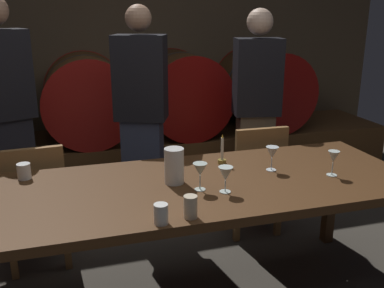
# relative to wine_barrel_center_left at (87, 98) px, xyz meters

# --- Properties ---
(back_wall) EXTENTS (5.91, 0.24, 2.53)m
(back_wall) POSITION_rel_wine_barrel_center_left_xyz_m (0.44, 0.55, 0.37)
(back_wall) COLOR brown
(back_wall) RESTS_ON ground
(barrel_shelf) EXTENTS (5.32, 0.90, 0.49)m
(barrel_shelf) POSITION_rel_wine_barrel_center_left_xyz_m (0.44, 0.00, -0.65)
(barrel_shelf) COLOR brown
(barrel_shelf) RESTS_ON ground
(wine_barrel_center_left) EXTENTS (0.82, 0.89, 0.82)m
(wine_barrel_center_left) POSITION_rel_wine_barrel_center_left_xyz_m (0.00, 0.00, 0.00)
(wine_barrel_center_left) COLOR brown
(wine_barrel_center_left) RESTS_ON barrel_shelf
(wine_barrel_center_right) EXTENTS (0.82, 0.89, 0.82)m
(wine_barrel_center_right) POSITION_rel_wine_barrel_center_left_xyz_m (0.93, 0.00, 0.00)
(wine_barrel_center_right) COLOR #513319
(wine_barrel_center_right) RESTS_ON barrel_shelf
(wine_barrel_far_right) EXTENTS (0.82, 0.89, 0.82)m
(wine_barrel_far_right) POSITION_rel_wine_barrel_center_left_xyz_m (1.83, 0.00, 0.00)
(wine_barrel_far_right) COLOR #513319
(wine_barrel_far_right) RESTS_ON barrel_shelf
(dining_table) EXTENTS (2.64, 0.93, 0.77)m
(dining_table) POSITION_rel_wine_barrel_center_left_xyz_m (0.39, -2.05, -0.18)
(dining_table) COLOR #4C2D16
(dining_table) RESTS_ON ground
(chair_left) EXTENTS (0.43, 0.43, 0.88)m
(chair_left) POSITION_rel_wine_barrel_center_left_xyz_m (-0.44, -1.38, -0.40)
(chair_left) COLOR olive
(chair_left) RESTS_ON ground
(chair_right) EXTENTS (0.41, 0.41, 0.88)m
(chair_right) POSITION_rel_wine_barrel_center_left_xyz_m (1.14, -1.35, -0.40)
(chair_right) COLOR olive
(chair_right) RESTS_ON ground
(guest_left) EXTENTS (0.44, 0.37, 1.79)m
(guest_left) POSITION_rel_wine_barrel_center_left_xyz_m (-0.61, -0.88, 0.03)
(guest_left) COLOR black
(guest_left) RESTS_ON ground
(guest_center) EXTENTS (0.44, 0.36, 1.73)m
(guest_center) POSITION_rel_wine_barrel_center_left_xyz_m (0.35, -0.99, -0.00)
(guest_center) COLOR #33384C
(guest_center) RESTS_ON ground
(guest_right) EXTENTS (0.42, 0.31, 1.71)m
(guest_right) POSITION_rel_wine_barrel_center_left_xyz_m (1.35, -0.89, -0.01)
(guest_right) COLOR brown
(guest_right) RESTS_ON ground
(candle_center) EXTENTS (0.05, 0.05, 0.19)m
(candle_center) POSITION_rel_wine_barrel_center_left_xyz_m (0.71, -1.79, -0.07)
(candle_center) COLOR olive
(candle_center) RESTS_ON dining_table
(pitcher) EXTENTS (0.11, 0.11, 0.20)m
(pitcher) POSITION_rel_wine_barrel_center_left_xyz_m (0.35, -2.01, -0.02)
(pitcher) COLOR white
(pitcher) RESTS_ON dining_table
(wine_glass_far_left) EXTENTS (0.08, 0.08, 0.15)m
(wine_glass_far_left) POSITION_rel_wine_barrel_center_left_xyz_m (0.45, -2.15, -0.01)
(wine_glass_far_left) COLOR silver
(wine_glass_far_left) RESTS_ON dining_table
(wine_glass_center_left) EXTENTS (0.08, 0.08, 0.14)m
(wine_glass_center_left) POSITION_rel_wine_barrel_center_left_xyz_m (0.57, -2.21, -0.02)
(wine_glass_center_left) COLOR silver
(wine_glass_center_left) RESTS_ON dining_table
(wine_glass_center_right) EXTENTS (0.08, 0.08, 0.15)m
(wine_glass_center_right) POSITION_rel_wine_barrel_center_left_xyz_m (0.95, -1.99, -0.01)
(wine_glass_center_right) COLOR white
(wine_glass_center_right) RESTS_ON dining_table
(wine_glass_far_right) EXTENTS (0.07, 0.07, 0.15)m
(wine_glass_far_right) POSITION_rel_wine_barrel_center_left_xyz_m (1.25, -2.16, -0.01)
(wine_glass_far_right) COLOR silver
(wine_glass_far_right) RESTS_ON dining_table
(cup_center_left) EXTENTS (0.08, 0.08, 0.09)m
(cup_center_left) POSITION_rel_wine_barrel_center_left_xyz_m (-0.45, -1.71, -0.07)
(cup_center_left) COLOR white
(cup_center_left) RESTS_ON dining_table
(cup_center_right) EXTENTS (0.06, 0.06, 0.09)m
(cup_center_right) POSITION_rel_wine_barrel_center_left_xyz_m (0.17, -2.46, -0.07)
(cup_center_right) COLOR white
(cup_center_right) RESTS_ON dining_table
(cup_far_right) EXTENTS (0.06, 0.06, 0.11)m
(cup_far_right) POSITION_rel_wine_barrel_center_left_xyz_m (0.32, -2.44, -0.06)
(cup_far_right) COLOR beige
(cup_far_right) RESTS_ON dining_table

